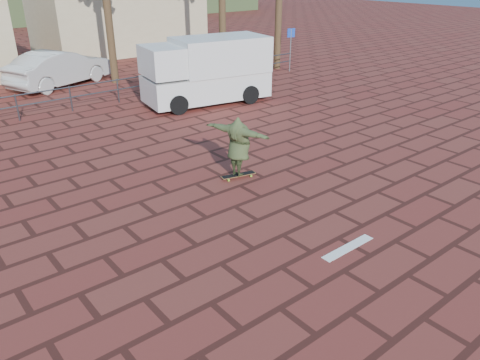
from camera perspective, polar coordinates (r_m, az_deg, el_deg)
name	(u,v)px	position (r m, az deg, el deg)	size (l,w,h in m)	color
ground	(283,235)	(10.17, 5.25, -6.71)	(120.00, 120.00, 0.00)	maroon
paint_stripe	(348,248)	(9.96, 13.03, -8.03)	(1.40, 0.22, 0.01)	white
guardrail	(70,94)	(19.68, -20.00, 9.80)	(24.06, 0.06, 1.00)	#47494F
building_east	(118,10)	(33.39, -14.68, 19.38)	(10.60, 6.60, 5.00)	beige
longboard	(239,175)	(12.72, -0.18, 0.60)	(1.00, 0.44, 0.10)	olive
skateboarder	(238,146)	(12.40, -0.19, 4.11)	(2.00, 0.54, 1.63)	#3F4C29
campervan	(207,69)	(19.66, -4.03, 13.30)	(5.35, 2.94, 2.63)	silver
car_white	(60,68)	(24.21, -21.13, 12.62)	(1.76, 5.06, 1.67)	silver
street_sign	(291,42)	(25.92, 6.20, 16.43)	(0.45, 0.14, 2.23)	gray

